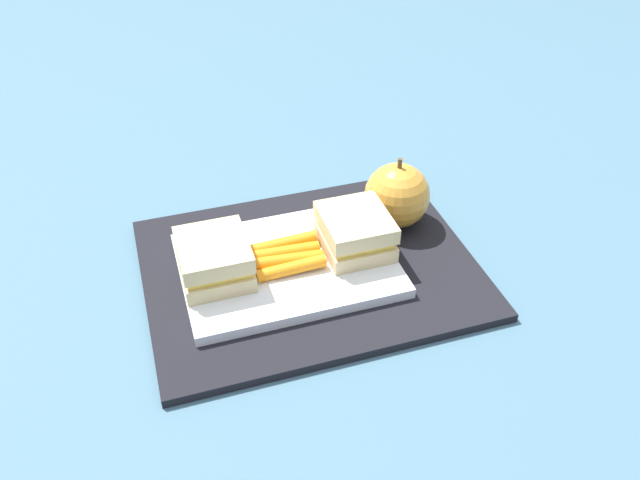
{
  "coord_description": "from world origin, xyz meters",
  "views": [
    {
      "loc": [
        -0.16,
        -0.54,
        0.49
      ],
      "look_at": [
        0.01,
        0.0,
        0.04
      ],
      "focal_mm": 37.2,
      "sensor_mm": 36.0,
      "label": 1
    }
  ],
  "objects_px": {
    "sandwich_half_left": "(214,259)",
    "sandwich_half_right": "(355,232)",
    "carrot_sticks_bundle": "(287,256)",
    "food_tray": "(287,265)",
    "apple": "(397,195)"
  },
  "relations": [
    {
      "from": "food_tray",
      "to": "sandwich_half_right",
      "type": "bearing_deg",
      "value": 0.0
    },
    {
      "from": "sandwich_half_left",
      "to": "sandwich_half_right",
      "type": "bearing_deg",
      "value": 0.0
    },
    {
      "from": "sandwich_half_left",
      "to": "sandwich_half_right",
      "type": "xyz_separation_m",
      "value": [
        0.16,
        0.0,
        0.0
      ]
    },
    {
      "from": "apple",
      "to": "food_tray",
      "type": "bearing_deg",
      "value": -162.85
    },
    {
      "from": "food_tray",
      "to": "apple",
      "type": "bearing_deg",
      "value": 17.15
    },
    {
      "from": "carrot_sticks_bundle",
      "to": "sandwich_half_right",
      "type": "bearing_deg",
      "value": -0.03
    },
    {
      "from": "sandwich_half_left",
      "to": "sandwich_half_right",
      "type": "distance_m",
      "value": 0.16
    },
    {
      "from": "sandwich_half_right",
      "to": "carrot_sticks_bundle",
      "type": "distance_m",
      "value": 0.08
    },
    {
      "from": "food_tray",
      "to": "sandwich_half_left",
      "type": "distance_m",
      "value": 0.08
    },
    {
      "from": "food_tray",
      "to": "carrot_sticks_bundle",
      "type": "relative_size",
      "value": 2.93
    },
    {
      "from": "sandwich_half_left",
      "to": "carrot_sticks_bundle",
      "type": "xyz_separation_m",
      "value": [
        0.08,
        0.0,
        -0.01
      ]
    },
    {
      "from": "food_tray",
      "to": "apple",
      "type": "relative_size",
      "value": 2.61
    },
    {
      "from": "sandwich_half_right",
      "to": "food_tray",
      "type": "bearing_deg",
      "value": 180.0
    },
    {
      "from": "food_tray",
      "to": "sandwich_half_right",
      "type": "xyz_separation_m",
      "value": [
        0.08,
        0.0,
        0.03
      ]
    },
    {
      "from": "sandwich_half_left",
      "to": "apple",
      "type": "distance_m",
      "value": 0.23
    }
  ]
}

